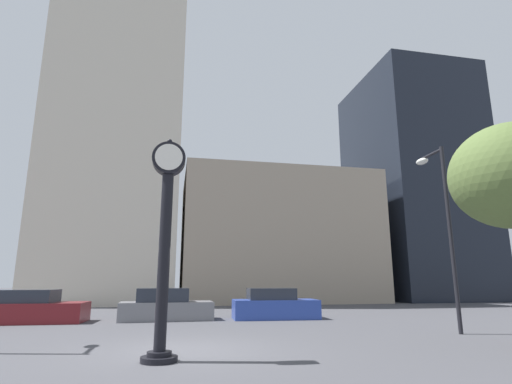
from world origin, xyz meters
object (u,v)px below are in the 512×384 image
(car_blue, at_px, (274,306))
(bare_tree, at_px, (512,176))
(car_maroon, at_px, (27,309))
(street_clock, at_px, (165,235))
(street_lamp_right, at_px, (441,208))
(car_grey, at_px, (166,307))

(car_blue, xyz_separation_m, bare_tree, (4.18, -9.90, 3.89))
(car_maroon, relative_size, car_blue, 1.17)
(car_maroon, relative_size, bare_tree, 0.79)
(street_clock, height_order, street_lamp_right, street_lamp_right)
(street_clock, xyz_separation_m, car_grey, (-0.04, 9.60, -2.17))
(car_grey, xyz_separation_m, car_blue, (4.96, -0.35, 0.00))
(bare_tree, bearing_deg, street_lamp_right, 81.81)
(street_clock, height_order, car_maroon, street_clock)
(street_lamp_right, bearing_deg, street_clock, -162.07)
(street_clock, bearing_deg, street_lamp_right, 17.93)
(car_maroon, bearing_deg, car_grey, 2.65)
(street_lamp_right, bearing_deg, car_maroon, 157.37)
(bare_tree, bearing_deg, street_clock, 175.92)
(street_clock, distance_m, car_blue, 10.70)
(car_maroon, bearing_deg, street_clock, -57.04)
(car_maroon, height_order, car_grey, car_grey)
(car_maroon, bearing_deg, street_lamp_right, -20.76)
(car_blue, bearing_deg, street_clock, -114.93)
(street_clock, bearing_deg, car_grey, 90.25)
(car_grey, distance_m, bare_tree, 14.27)
(street_clock, distance_m, bare_tree, 9.28)
(street_clock, distance_m, car_maroon, 11.34)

